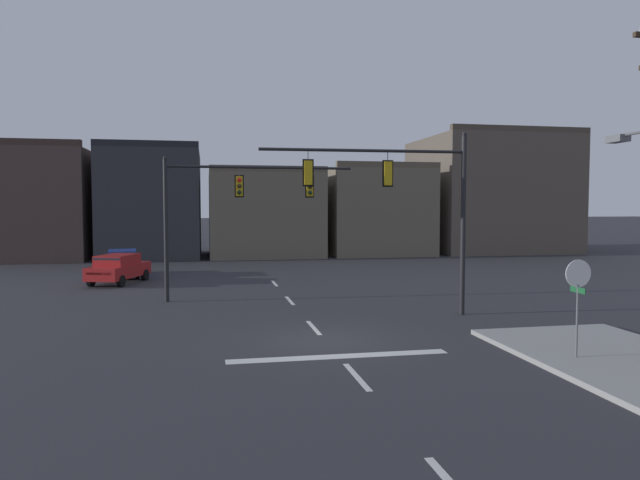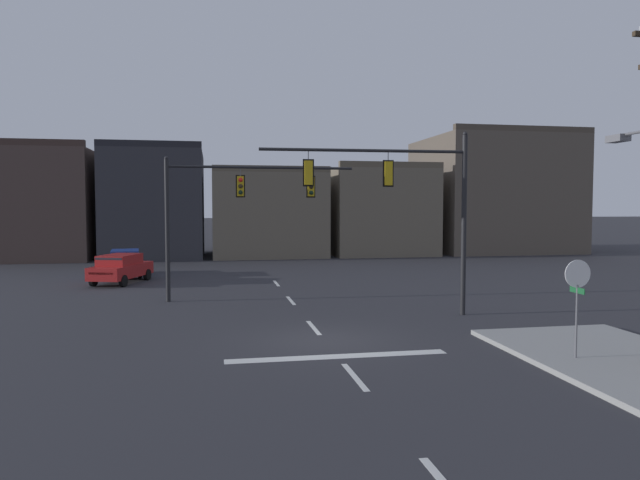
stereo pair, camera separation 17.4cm
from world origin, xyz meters
TOP-DOWN VIEW (x-y plane):
  - ground_plane at (0.00, 0.00)m, footprint 400.00×400.00m
  - sidewalk_near_corner at (7.49, -4.00)m, footprint 5.00×8.00m
  - stop_bar_paint at (0.00, -2.00)m, footprint 6.40×0.50m
  - lane_centreline at (0.00, 2.00)m, footprint 0.16×26.40m
  - signal_mast_near_side at (3.91, 3.46)m, footprint 8.08×0.56m
  - signal_mast_far_side at (-2.87, 8.74)m, footprint 8.55×0.36m
  - stop_sign at (6.24, -3.84)m, footprint 0.76×0.64m
  - car_lot_nearside at (-8.50, 15.68)m, footprint 3.12×4.75m
  - car_lot_middle at (-8.75, 19.16)m, footprint 2.32×4.60m
  - building_row at (5.98, 33.48)m, footprint 51.17×11.97m

SIDE VIEW (x-z plane):
  - ground_plane at x=0.00m, z-range 0.00..0.00m
  - lane_centreline at x=0.00m, z-range 0.00..0.01m
  - stop_bar_paint at x=0.00m, z-range 0.00..0.01m
  - sidewalk_near_corner at x=7.49m, z-range 0.00..0.15m
  - car_lot_nearside at x=-8.50m, z-range 0.05..1.66m
  - car_lot_middle at x=-8.75m, z-range 0.05..1.66m
  - stop_sign at x=6.24m, z-range 0.73..3.56m
  - signal_mast_far_side at x=-2.87m, z-range 1.26..7.75m
  - building_row at x=5.98m, z-range -1.04..10.19m
  - signal_mast_near_side at x=3.91m, z-range 1.18..8.36m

